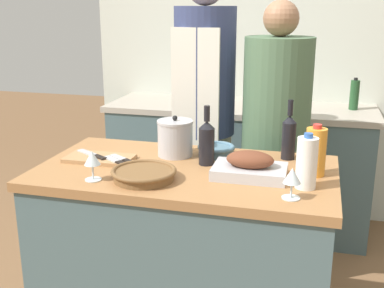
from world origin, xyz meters
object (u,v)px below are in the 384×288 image
stock_pot (175,138)px  milk_jug (307,163)px  wine_glass_left (92,159)px  wine_glass_right (292,177)px  wicker_basket (144,174)px  mixing_bowl (216,150)px  condiment_bottle_extra (354,95)px  knife_bread (116,161)px  condiment_bottle_short (272,101)px  person_cook_aproned (204,111)px  knife_chef (93,155)px  person_cook_guest (275,136)px  roasting_pan (250,167)px  condiment_bottle_tall (263,94)px  wine_bottle_green (207,142)px  knife_paring (123,159)px  wine_bottle_dark (289,136)px  juice_jug (316,152)px  cutting_board (100,158)px

stock_pot → milk_jug: size_ratio=0.88×
wine_glass_left → wine_glass_right: wine_glass_left is taller
wicker_basket → mixing_bowl: (0.21, 0.39, 0.00)m
milk_jug → condiment_bottle_extra: milk_jug is taller
knife_bread → condiment_bottle_short: (0.54, 1.38, 0.04)m
wicker_basket → stock_pot: 0.35m
condiment_bottle_extra → person_cook_aproned: 1.14m
knife_chef → person_cook_guest: 1.03m
wine_glass_left → condiment_bottle_short: 1.67m
roasting_pan → condiment_bottle_tall: bearing=94.9°
wine_bottle_green → knife_bread: bearing=-162.3°
wine_bottle_green → condiment_bottle_extra: size_ratio=1.22×
mixing_bowl → person_cook_guest: size_ratio=0.11×
knife_paring → roasting_pan: bearing=-2.3°
wine_bottle_dark → knife_chef: size_ratio=1.46×
stock_pot → condiment_bottle_extra: (0.87, 1.33, 0.01)m
juice_jug → wine_glass_right: (-0.08, -0.28, -0.02)m
knife_chef → condiment_bottle_tall: condiment_bottle_tall is taller
stock_pot → knife_paring: stock_pot is taller
wine_bottle_green → wine_bottle_dark: 0.39m
cutting_board → wine_bottle_dark: wine_bottle_dark is taller
wicker_basket → wine_glass_left: wine_glass_left is taller
wine_glass_left → stock_pot: bearing=61.1°
stock_pot → condiment_bottle_tall: condiment_bottle_tall is taller
wine_glass_right → cutting_board: bearing=165.2°
knife_bread → condiment_bottle_tall: bearing=72.6°
condiment_bottle_tall → person_cook_guest: (0.16, -0.73, -0.11)m
wine_glass_right → knife_chef: (-0.91, 0.24, -0.06)m
wine_bottle_green → knife_chef: bearing=-173.0°
condiment_bottle_short → person_cook_guest: bearing=-82.3°
roasting_pan → stock_pot: stock_pot is taller
wine_glass_left → knife_chef: bearing=116.4°
mixing_bowl → wine_bottle_green: bearing=-96.1°
condiment_bottle_extra → roasting_pan: bearing=-107.6°
roasting_pan → wicker_basket: roasting_pan is taller
cutting_board → wine_glass_right: wine_glass_right is taller
mixing_bowl → knife_bread: 0.47m
knife_paring → condiment_bottle_tall: size_ratio=0.75×
milk_jug → wine_bottle_green: (-0.44, 0.18, 0.00)m
mixing_bowl → condiment_bottle_tall: (0.07, 1.22, 0.06)m
juice_jug → person_cook_aproned: 0.96m
condiment_bottle_extra → juice_jug: bearing=-99.0°
milk_jug → wine_bottle_dark: wine_bottle_dark is taller
wine_bottle_green → condiment_bottle_short: bearing=82.7°
knife_chef → condiment_bottle_tall: (0.60, 1.42, 0.07)m
wine_bottle_green → knife_bread: wine_bottle_green is taller
cutting_board → knife_paring: (0.12, -0.02, 0.01)m
milk_jug → knife_bread: (-0.82, 0.06, -0.08)m
roasting_pan → juice_jug: bearing=19.6°
condiment_bottle_tall → roasting_pan: bearing=-85.1°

